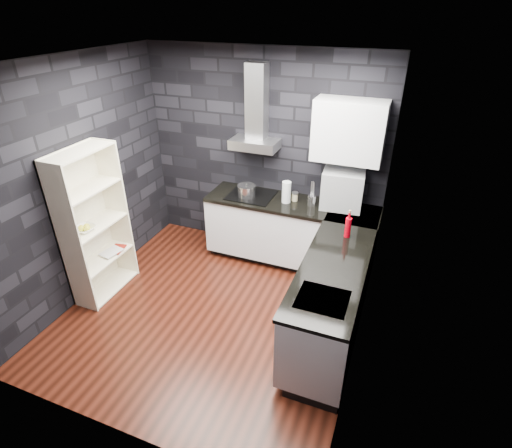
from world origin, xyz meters
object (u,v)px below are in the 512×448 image
Objects in this scene: glass_vase at (286,192)px; bookshelf at (94,226)px; red_bottle at (348,227)px; pot at (247,191)px; fruit_bowl at (85,229)px; storage_jar at (295,197)px; appliance_garage at (342,190)px; utensil_crock at (312,200)px.

bookshelf is at bearing -143.40° from glass_vase.
bookshelf is (-2.73, -0.81, -0.11)m from red_bottle.
bookshelf reaches higher than pot.
bookshelf is 8.03× the size of fruit_bowl.
fruit_bowl is at bearing -77.47° from bookshelf.
storage_jar is (0.09, 0.08, -0.09)m from glass_vase.
bookshelf is at bearing 90.00° from fruit_bowl.
pot is 1.22m from appliance_garage.
glass_vase reaches higher than pot.
pot is 1.89m from bookshelf.
pot is at bearing 57.71° from bookshelf.
utensil_crock is 2.59m from bookshelf.
utensil_crock is 0.57× the size of red_bottle.
utensil_crock is 0.58× the size of fruit_bowl.
glass_vase reaches higher than fruit_bowl.
red_bottle is (0.87, -0.57, -0.03)m from glass_vase.
bookshelf is (-1.94, -1.46, -0.05)m from storage_jar.
fruit_bowl is (-1.33, -1.48, -0.04)m from pot.
appliance_garage reaches higher than storage_jar.
bookshelf is (-1.85, -1.38, -0.14)m from glass_vase.
pot reaches higher than utensil_crock.
storage_jar is 0.75× the size of utensil_crock.
glass_vase is 2.83× the size of storage_jar.
fruit_bowl is (-1.94, -1.60, -0.01)m from storage_jar.
red_bottle is 1.01× the size of fruit_bowl.
appliance_garage is at bearing 10.85° from glass_vase.
fruit_bowl is at bearing -144.49° from utensil_crock.
red_bottle is (0.20, -0.69, -0.11)m from appliance_garage.
glass_vase reaches higher than red_bottle.
pot is at bearing -168.64° from storage_jar.
appliance_garage is (0.58, 0.05, 0.18)m from storage_jar.
glass_vase is 2.40m from fruit_bowl.
pot is 0.83× the size of glass_vase.
appliance_garage reaches higher than utensil_crock.
glass_vase is 0.69m from appliance_garage.
storage_jar is at bearing 168.02° from utensil_crock.
glass_vase is 1.04m from red_bottle.
pot reaches higher than storage_jar.
appliance_garage is at bearing 15.17° from utensil_crock.
fruit_bowl is (-1.85, -1.52, -0.10)m from glass_vase.
bookshelf is (-2.18, -1.41, -0.06)m from utensil_crock.
bookshelf is at bearing -154.47° from appliance_garage.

